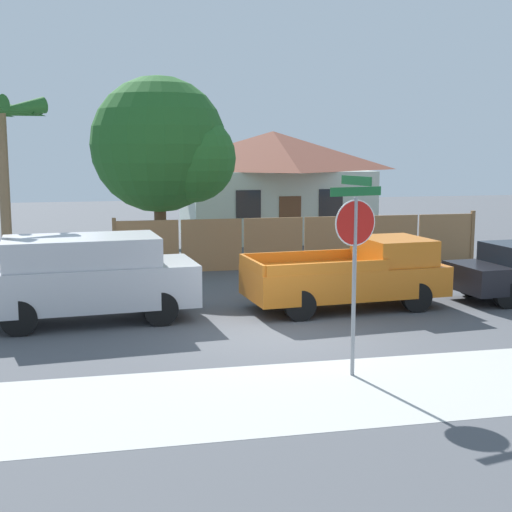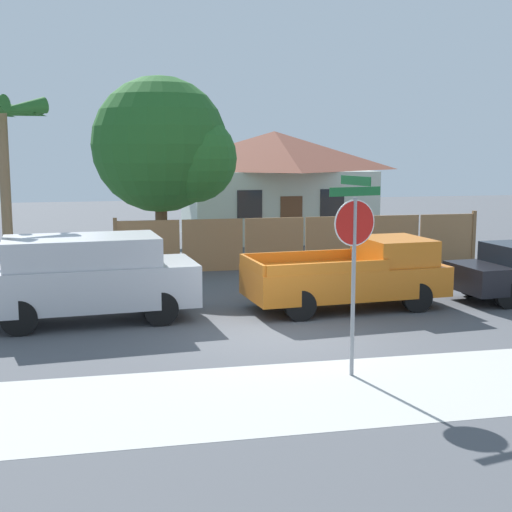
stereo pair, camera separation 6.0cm
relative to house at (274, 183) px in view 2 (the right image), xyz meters
name	(u,v)px [view 2 (the right image)]	position (x,y,z in m)	size (l,w,h in m)	color
ground_plane	(280,335)	(-3.82, -16.21, -2.39)	(80.00, 80.00, 0.00)	#4C4F54
sidewalk_strip	(335,391)	(-3.82, -19.81, -2.39)	(36.00, 3.20, 0.01)	#B2B2AD
wooden_fence	(304,242)	(-0.96, -8.09, -1.56)	(12.26, 0.12, 1.77)	#997047
house	(274,183)	(0.00, 0.00, 0.00)	(8.17, 6.26, 4.62)	#B2C1B7
oak_tree	(167,148)	(-5.27, -6.77, 1.51)	(4.65, 4.43, 6.23)	brown
palm_tree	(2,126)	(-9.95, -9.96, 2.09)	(2.59, 2.79, 5.24)	brown
red_suv	(87,276)	(-7.78, -14.11, -1.35)	(4.95, 2.40, 1.93)	#B7B7BC
orange_pickup	(354,275)	(-1.44, -14.09, -1.57)	(4.95, 2.38, 1.69)	orange
stop_sign	(354,240)	(-3.28, -19.10, -0.04)	(0.97, 0.87, 3.43)	gray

